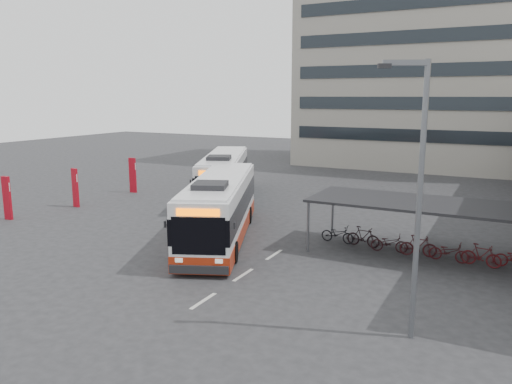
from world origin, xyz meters
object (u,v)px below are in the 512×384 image
at_px(bus_main, 220,208).
at_px(bus_teal, 224,177).
at_px(pedestrian, 185,223).
at_px(lamp_post, 417,186).

bearing_deg(bus_main, bus_teal, 96.96).
bearing_deg(pedestrian, bus_teal, 46.06).
xyz_separation_m(bus_teal, pedestrian, (3.29, -9.53, -0.80)).
bearing_deg(pedestrian, bus_main, -41.67).
distance_m(bus_teal, lamp_post, 22.29).
bearing_deg(lamp_post, pedestrian, 129.92).
height_order(bus_main, lamp_post, lamp_post).
xyz_separation_m(bus_main, bus_teal, (-5.05, 8.85, 0.00)).
bearing_deg(bus_main, lamp_post, -54.42).
bearing_deg(bus_teal, lamp_post, -68.93).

